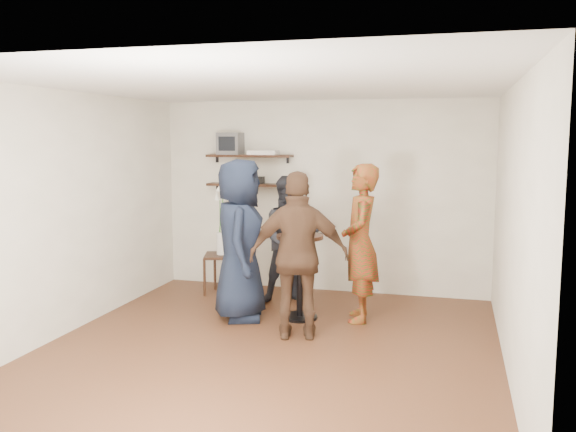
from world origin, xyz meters
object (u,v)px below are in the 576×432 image
object	(u,v)px
person_navy	(240,240)
person_brown	(299,256)
dvd_deck	(263,152)
person_dark	(291,240)
crt_monitor	(231,144)
side_table	(222,261)
drinks_table	(300,265)
person_plaid	(360,243)
radio	(256,180)

from	to	relation	value
person_navy	person_brown	world-z (taller)	person_navy
dvd_deck	person_dark	xyz separation A→B (m)	(0.57, -0.63, -1.08)
person_brown	crt_monitor	bearing A→B (deg)	-66.35
dvd_deck	side_table	distance (m)	1.58
person_brown	person_dark	bearing A→B (deg)	-85.27
crt_monitor	dvd_deck	distance (m)	0.49
person_dark	person_brown	size ratio (longest dim) A/B	0.92
drinks_table	person_plaid	distance (m)	0.74
dvd_deck	radio	size ratio (longest dim) A/B	1.82
crt_monitor	person_plaid	bearing A→B (deg)	-29.81
person_plaid	side_table	bearing A→B (deg)	-120.01
crt_monitor	person_brown	world-z (taller)	crt_monitor
dvd_deck	person_brown	distance (m)	2.41
side_table	radio	bearing A→B (deg)	52.37
person_dark	person_brown	bearing A→B (deg)	-94.73
crt_monitor	drinks_table	size ratio (longest dim) A/B	0.32
radio	person_dark	world-z (taller)	person_dark
dvd_deck	drinks_table	bearing A→B (deg)	-56.54
drinks_table	person_brown	size ratio (longest dim) A/B	0.56
person_dark	person_brown	distance (m)	1.38
dvd_deck	radio	bearing A→B (deg)	180.00
person_dark	person_brown	xyz separation A→B (m)	(0.43, -1.31, 0.07)
side_table	person_dark	xyz separation A→B (m)	(1.02, -0.19, 0.36)
person_plaid	person_dark	bearing A→B (deg)	-128.74
person_dark	side_table	bearing A→B (deg)	146.59
dvd_deck	person_navy	bearing A→B (deg)	-83.27
side_table	person_navy	bearing A→B (deg)	-58.33
person_plaid	person_brown	world-z (taller)	person_plaid
person_navy	drinks_table	bearing A→B (deg)	-90.00
crt_monitor	drinks_table	distance (m)	2.29
person_dark	person_navy	size ratio (longest dim) A/B	0.87
side_table	person_plaid	distance (m)	2.14
radio	side_table	xyz separation A→B (m)	(-0.34, -0.45, -1.06)
crt_monitor	person_dark	bearing A→B (deg)	-31.23
dvd_deck	drinks_table	distance (m)	1.98
side_table	person_plaid	size ratio (longest dim) A/B	0.31
side_table	person_dark	bearing A→B (deg)	-10.37
dvd_deck	person_brown	size ratio (longest dim) A/B	0.23
person_brown	person_navy	bearing A→B (deg)	-44.05
drinks_table	person_navy	world-z (taller)	person_navy
radio	person_plaid	bearing A→B (deg)	-35.09
person_plaid	person_navy	size ratio (longest dim) A/B	0.97
dvd_deck	person_dark	world-z (taller)	dvd_deck
radio	person_brown	world-z (taller)	person_brown
drinks_table	person_dark	distance (m)	0.72
radio	person_brown	xyz separation A→B (m)	(1.11, -1.95, -0.64)
side_table	drinks_table	bearing A→B (deg)	-32.57
radio	side_table	world-z (taller)	radio
dvd_deck	person_dark	bearing A→B (deg)	-48.07
radio	person_plaid	world-z (taller)	person_plaid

